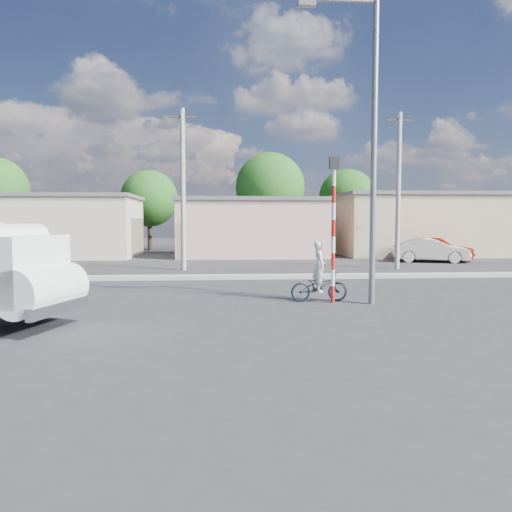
{
  "coord_description": "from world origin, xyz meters",
  "views": [
    {
      "loc": [
        -0.21,
        -13.2,
        2.46
      ],
      "look_at": [
        1.01,
        3.3,
        1.3
      ],
      "focal_mm": 35.0,
      "sensor_mm": 36.0,
      "label": 1
    }
  ],
  "objects": [
    {
      "name": "ground_plane",
      "position": [
        0.0,
        0.0,
        0.0
      ],
      "size": [
        120.0,
        120.0,
        0.0
      ],
      "primitive_type": "plane",
      "color": "#2A2A2D",
      "rests_on": "ground"
    },
    {
      "name": "median",
      "position": [
        0.0,
        8.0,
        0.08
      ],
      "size": [
        40.0,
        0.8,
        0.16
      ],
      "primitive_type": "cube",
      "color": "#99968E",
      "rests_on": "ground"
    },
    {
      "name": "traffic_pole",
      "position": [
        3.2,
        1.5,
        2.59
      ],
      "size": [
        0.28,
        0.18,
        4.36
      ],
      "color": "red",
      "rests_on": "ground"
    },
    {
      "name": "cyclist",
      "position": [
        2.83,
        1.75,
        0.79
      ],
      "size": [
        0.41,
        0.59,
        1.57
      ],
      "primitive_type": "imported",
      "rotation": [
        0.0,
        0.0,
        1.63
      ],
      "color": "white",
      "rests_on": "ground"
    },
    {
      "name": "bicycle",
      "position": [
        2.83,
        1.75,
        0.46
      ],
      "size": [
        1.79,
        0.71,
        0.92
      ],
      "primitive_type": "imported",
      "rotation": [
        0.0,
        0.0,
        1.63
      ],
      "color": "black",
      "rests_on": "ground"
    },
    {
      "name": "utility_poles",
      "position": [
        3.25,
        12.0,
        4.07
      ],
      "size": [
        35.4,
        0.24,
        8.0
      ],
      "color": "#99968E",
      "rests_on": "ground"
    },
    {
      "name": "streetlight",
      "position": [
        4.14,
        1.2,
        4.96
      ],
      "size": [
        2.34,
        0.22,
        9.0
      ],
      "color": "slate",
      "rests_on": "ground"
    },
    {
      "name": "building_row",
      "position": [
        1.1,
        22.0,
        2.13
      ],
      "size": [
        37.8,
        7.3,
        4.44
      ],
      "color": "beige",
      "rests_on": "ground"
    },
    {
      "name": "tree_row",
      "position": [
        -2.27,
        28.62,
        4.83
      ],
      "size": [
        34.13,
        7.32,
        8.1
      ],
      "color": "#38281E",
      "rests_on": "ground"
    },
    {
      "name": "car_red",
      "position": [
        13.16,
        16.71,
        0.78
      ],
      "size": [
        4.91,
        3.55,
        1.55
      ],
      "primitive_type": "imported",
      "rotation": [
        0.0,
        0.0,
        1.15
      ],
      "color": "#A41404",
      "rests_on": "ground"
    },
    {
      "name": "car_cream",
      "position": [
        12.42,
        15.7,
        0.72
      ],
      "size": [
        4.62,
        2.8,
        1.44
      ],
      "primitive_type": "imported",
      "rotation": [
        0.0,
        0.0,
        1.26
      ],
      "color": "beige",
      "rests_on": "ground"
    }
  ]
}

